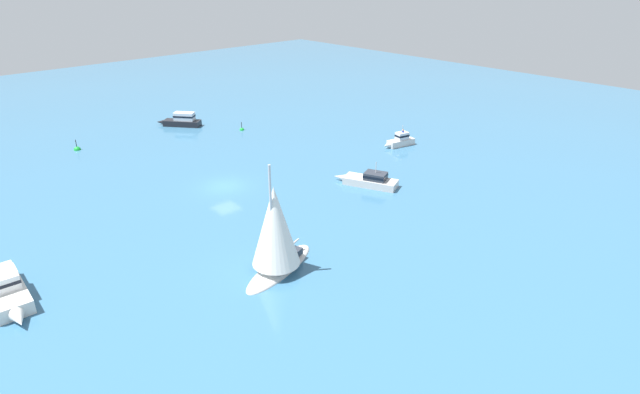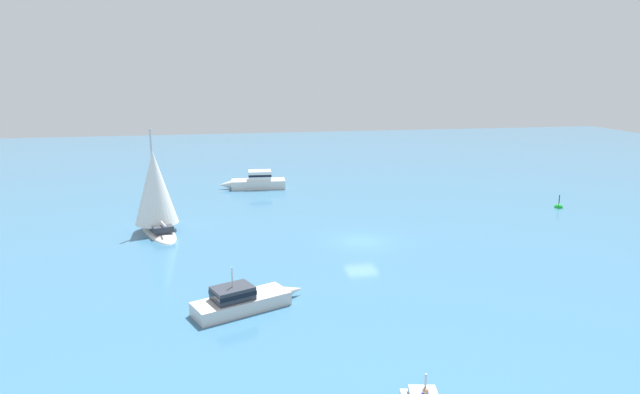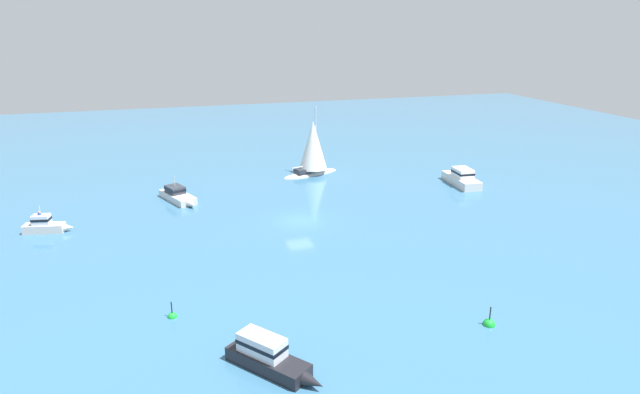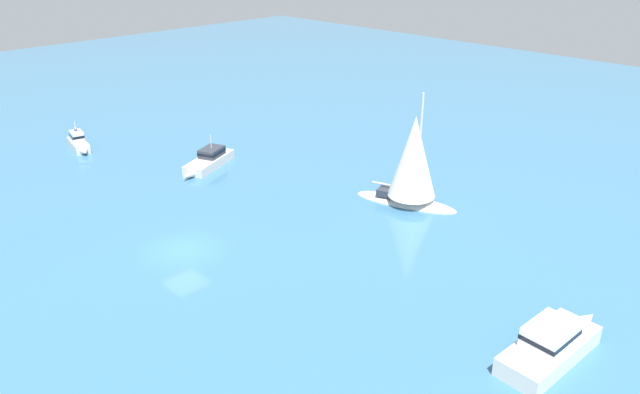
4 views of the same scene
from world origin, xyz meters
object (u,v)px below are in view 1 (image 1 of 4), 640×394
object	(u,v)px
motor_cruiser_1	(370,180)
channel_buoy	(77,150)
powerboat	(400,141)
sloop	(276,233)
motor_cruiser	(182,120)
powerboat_1	(6,290)
mooring_buoy	(242,130)

from	to	relation	value
motor_cruiser_1	channel_buoy	xyz separation A→B (m)	(-18.24, 32.31, -0.59)
powerboat	sloop	xyz separation A→B (m)	(-29.65, -12.33, 2.49)
motor_cruiser	sloop	world-z (taller)	sloop
sloop	motor_cruiser_1	bearing A→B (deg)	-177.80
powerboat_1	powerboat	bearing A→B (deg)	96.78
motor_cruiser_1	powerboat_1	size ratio (longest dim) A/B	0.89
powerboat	powerboat_1	bearing A→B (deg)	15.09
sloop	mooring_buoy	xyz separation A→B (m)	(18.88, 31.57, -3.15)
motor_cruiser	mooring_buoy	bearing A→B (deg)	175.93
motor_cruiser_1	sloop	world-z (taller)	sloop
powerboat_1	channel_buoy	xyz separation A→B (m)	(15.04, 28.94, -0.79)
channel_buoy	mooring_buoy	xyz separation A→B (m)	(19.83, -7.01, 0.01)
powerboat	sloop	world-z (taller)	sloop
channel_buoy	powerboat_1	bearing A→B (deg)	-117.46
motor_cruiser_1	powerboat	size ratio (longest dim) A/B	1.49
sloop	channel_buoy	xyz separation A→B (m)	(-0.95, 38.59, -3.16)
powerboat	motor_cruiser	bearing A→B (deg)	-47.57
powerboat	sloop	distance (m)	32.21
powerboat_1	channel_buoy	distance (m)	32.62
motor_cruiser	powerboat_1	size ratio (longest dim) A/B	0.75
sloop	powerboat_1	bearing A→B (deg)	-48.85
motor_cruiser	mooring_buoy	world-z (taller)	motor_cruiser
motor_cruiser	channel_buoy	distance (m)	14.78
powerboat	mooring_buoy	world-z (taller)	powerboat
motor_cruiser	powerboat	size ratio (longest dim) A/B	1.26
channel_buoy	mooring_buoy	distance (m)	21.03
powerboat	channel_buoy	size ratio (longest dim) A/B	2.66
powerboat_1	mooring_buoy	size ratio (longest dim) A/B	5.34
motor_cruiser	powerboat_1	world-z (taller)	powerboat_1
powerboat	sloop	bearing A→B (deg)	34.31
motor_cruiser	channel_buoy	bearing A→B (deg)	53.25
sloop	powerboat	bearing A→B (deg)	-175.15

